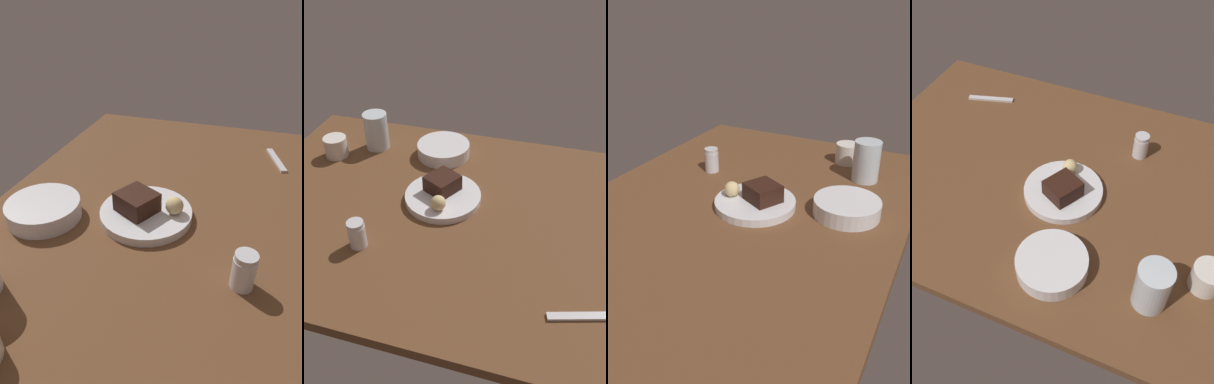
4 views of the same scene
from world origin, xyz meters
The scene contains 7 objects.
dining_table centered at (0.00, 0.00, 1.50)cm, with size 120.00×84.00×3.00cm, color brown.
dessert_plate centered at (-3.46, 3.84, 4.02)cm, with size 21.23×21.23×2.04cm, color silver.
chocolate_cake_slice centered at (-4.16, 5.73, 7.34)cm, with size 7.60×8.17×4.59cm, color black.
bread_roll centered at (-2.69, -2.65, 7.08)cm, with size 4.08×4.08×4.08cm, color #DBC184.
salt_shaker centered at (-18.04, -18.93, 6.67)cm, with size 4.30×4.30×7.44cm.
side_bowl centered at (-10.29, 26.34, 5.09)cm, with size 16.88×16.88×4.18cm, color silver.
dessert_spoon centered at (35.74, -25.28, 3.35)cm, with size 15.00×1.80×0.70cm, color silver.
Camera 1 is at (-63.01, -15.90, 49.49)cm, focal length 31.28 mm.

